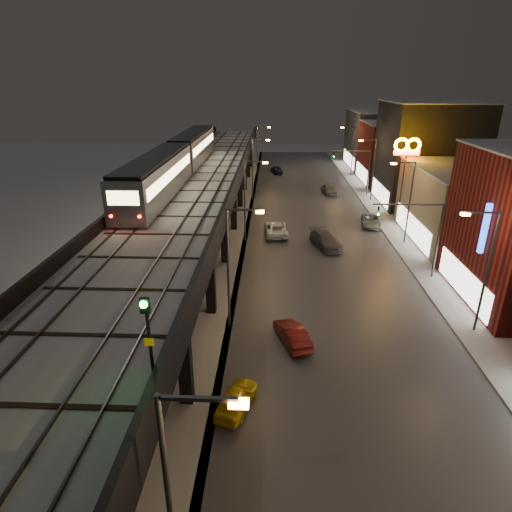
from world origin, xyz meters
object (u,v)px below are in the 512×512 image
object	(u,v)px
car_near_white	(292,335)
car_mid_silver	(276,229)
car_taxi	(237,399)
car_far_white	(277,170)
car_onc_white	(326,241)
car_onc_dark	(371,221)
subway_train	(178,159)
rail_signal	(147,321)
car_onc_red	(329,190)

from	to	relation	value
car_near_white	car_mid_silver	distance (m)	22.14
car_taxi	car_far_white	bearing A→B (deg)	-75.33
car_onc_white	car_onc_dark	bearing A→B (deg)	31.69
subway_train	car_onc_dark	size ratio (longest dim) A/B	7.87
car_near_white	car_far_white	xyz separation A→B (m)	(-0.81, 57.67, 0.05)
subway_train	rail_signal	bearing A→B (deg)	-79.83
subway_train	car_near_white	world-z (taller)	subway_train
car_onc_dark	car_taxi	bearing A→B (deg)	-105.35
rail_signal	car_onc_dark	distance (m)	42.13
car_near_white	car_far_white	size ratio (longest dim) A/B	0.96
subway_train	car_taxi	world-z (taller)	subway_train
subway_train	car_near_white	bearing A→B (deg)	-62.58
car_near_white	car_onc_dark	distance (m)	28.01
subway_train	car_taxi	xyz separation A→B (m)	(9.02, -30.15, -7.86)
car_far_white	car_onc_red	world-z (taller)	car_far_white
car_onc_red	rail_signal	bearing A→B (deg)	-113.26
car_onc_dark	car_onc_red	xyz separation A→B (m)	(-3.36, 15.80, 0.05)
rail_signal	car_taxi	xyz separation A→B (m)	(2.62, 5.53, -8.25)
rail_signal	car_near_white	size ratio (longest dim) A/B	0.77
car_taxi	car_far_white	size ratio (longest dim) A/B	0.86
car_taxi	car_onc_dark	bearing A→B (deg)	-96.59
car_taxi	car_onc_white	world-z (taller)	car_onc_white
car_mid_silver	car_onc_white	bearing A→B (deg)	140.92
rail_signal	car_onc_white	world-z (taller)	rail_signal
car_mid_silver	car_onc_red	size ratio (longest dim) A/B	1.29
car_far_white	car_onc_red	distance (m)	17.98
car_near_white	subway_train	bearing A→B (deg)	-81.60
subway_train	car_onc_dark	xyz separation A→B (m)	(23.04, 2.15, -7.81)
car_onc_dark	car_onc_red	world-z (taller)	car_onc_red
car_near_white	car_far_white	bearing A→B (deg)	-108.21
car_onc_red	car_far_white	bearing A→B (deg)	107.77
rail_signal	car_far_white	distance (m)	70.29
car_near_white	car_onc_white	bearing A→B (deg)	-122.15
subway_train	car_onc_red	size ratio (longest dim) A/B	9.00
car_taxi	subway_train	bearing A→B (deg)	-56.46
car_mid_silver	car_onc_white	world-z (taller)	car_onc_white
car_far_white	car_onc_white	world-z (taller)	car_onc_white
car_taxi	car_mid_silver	distance (m)	28.63
subway_train	car_onc_dark	world-z (taller)	subway_train
car_mid_silver	car_onc_white	size ratio (longest dim) A/B	1.03
car_taxi	car_onc_red	bearing A→B (deg)	-85.62
car_onc_dark	car_far_white	bearing A→B (deg)	118.09
car_far_white	car_taxi	bearing A→B (deg)	74.17
car_mid_silver	car_onc_dark	size ratio (longest dim) A/B	1.13
car_near_white	car_onc_red	world-z (taller)	car_onc_red
rail_signal	car_near_white	xyz separation A→B (m)	(5.90, 11.97, -8.19)
car_near_white	car_onc_red	bearing A→B (deg)	-119.07
rail_signal	car_onc_white	bearing A→B (deg)	71.43
car_near_white	car_onc_red	size ratio (longest dim) A/B	0.97
car_taxi	car_far_white	world-z (taller)	car_far_white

